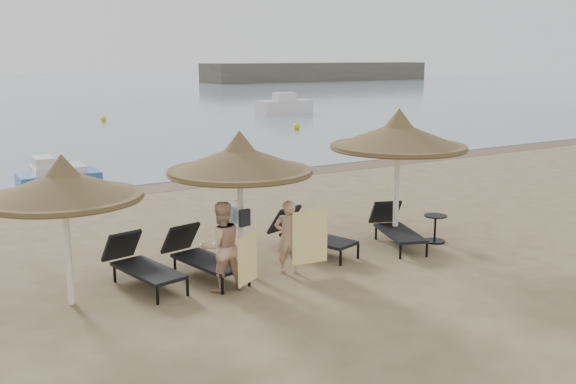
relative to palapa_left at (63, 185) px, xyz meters
name	(u,v)px	position (x,y,z in m)	size (l,w,h in m)	color
ground	(291,274)	(4.04, -0.66, -2.08)	(160.00, 160.00, 0.00)	#8E7D5B
wet_sand_strip	(136,190)	(4.04, 8.74, -2.08)	(200.00, 1.60, 0.01)	brown
palapa_left	(63,185)	(0.00, 0.00, 0.00)	(2.64, 2.64, 2.62)	white
palapa_center	(240,160)	(3.28, -0.02, 0.15)	(2.83, 2.83, 2.81)	white
palapa_right	(398,136)	(7.28, 0.02, 0.35)	(3.08, 3.08, 3.06)	white
lounger_far_left	(140,263)	(1.34, 0.31, -1.67)	(1.05, 2.12, 0.91)	black
lounger_near_left	(200,255)	(2.50, 0.18, -1.67)	(1.06, 2.15, 0.92)	black
lounger_near_right	(308,233)	(5.13, 0.38, -1.67)	(1.26, 2.16, 0.92)	black
lounger_far_right	(395,227)	(7.12, -0.16, -1.68)	(1.27, 2.08, 0.89)	black
side_table	(435,229)	(8.02, -0.51, -1.79)	(0.52, 0.52, 0.63)	black
person_left	(221,239)	(2.50, -0.76, -1.12)	(0.88, 0.57, 1.92)	tan
person_right	(288,231)	(4.03, -0.57, -1.23)	(0.78, 0.51, 1.70)	tan
towel_left	(248,259)	(2.85, -1.11, -1.45)	(0.57, 0.36, 0.92)	yellow
towel_right	(310,237)	(4.38, -0.82, -1.35)	(0.76, 0.10, 1.06)	yellow
bag_patterned	(237,215)	(3.28, 0.16, -0.96)	(0.28, 0.16, 0.34)	white
bag_dark	(245,218)	(3.28, -0.18, -0.96)	(0.24, 0.11, 0.33)	black
pedal_boat	(58,178)	(1.90, 9.84, -1.67)	(2.43, 1.46, 1.12)	#255CAA
buoy_mid	(103,119)	(9.22, 30.72, -1.90)	(0.37, 0.37, 0.37)	#D6C107
buoy_right	(297,127)	(17.35, 20.22, -1.88)	(0.40, 0.40, 0.40)	#D6C107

